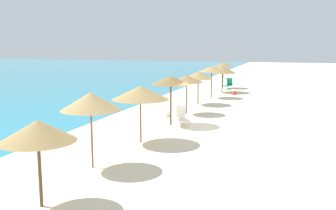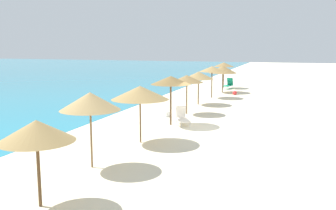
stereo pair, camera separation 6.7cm
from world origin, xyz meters
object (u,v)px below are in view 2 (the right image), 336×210
(beach_umbrella_6, at_px, (187,79))
(beach_umbrella_7, at_px, (199,75))
(beach_umbrella_3, at_px, (90,101))
(lounge_chair_1, at_px, (182,117))
(beach_ball, at_px, (235,93))
(beach_umbrella_8, at_px, (212,69))
(beach_umbrella_2, at_px, (36,131))
(beach_umbrella_5, at_px, (171,80))
(cooler_box, at_px, (166,114))
(beach_umbrella_10, at_px, (224,65))
(beach_umbrella_4, at_px, (140,93))
(lounge_chair_0, at_px, (229,84))
(beach_umbrella_9, at_px, (223,69))

(beach_umbrella_6, bearing_deg, beach_umbrella_7, 3.42)
(beach_umbrella_7, bearing_deg, beach_umbrella_3, 179.77)
(lounge_chair_1, xyz_separation_m, beach_ball, (13.99, -0.86, -0.21))
(beach_umbrella_8, bearing_deg, beach_ball, -33.98)
(beach_umbrella_6, bearing_deg, beach_umbrella_2, -179.81)
(beach_umbrella_5, height_order, beach_ball, beach_umbrella_5)
(beach_umbrella_3, relative_size, cooler_box, 5.24)
(beach_umbrella_6, distance_m, cooler_box, 2.74)
(beach_umbrella_8, bearing_deg, beach_umbrella_6, -179.55)
(beach_umbrella_3, height_order, beach_umbrella_10, beach_umbrella_3)
(beach_ball, distance_m, cooler_box, 12.23)
(beach_umbrella_6, xyz_separation_m, lounge_chair_1, (-3.39, -0.70, -1.91))
(beach_umbrella_3, xyz_separation_m, beach_umbrella_7, (16.12, -0.07, -0.28))
(beach_umbrella_4, bearing_deg, beach_umbrella_2, -179.54)
(beach_umbrella_2, xyz_separation_m, beach_umbrella_5, (11.84, -0.05, 0.35))
(beach_umbrella_6, relative_size, beach_ball, 6.53)
(lounge_chair_0, relative_size, beach_ball, 3.96)
(beach_umbrella_5, relative_size, beach_umbrella_8, 1.03)
(beach_umbrella_9, bearing_deg, beach_umbrella_3, 178.93)
(lounge_chair_0, bearing_deg, beach_umbrella_3, 99.37)
(beach_umbrella_3, bearing_deg, beach_umbrella_2, -174.16)
(beach_umbrella_9, distance_m, beach_ball, 2.90)
(beach_umbrella_3, distance_m, beach_umbrella_7, 16.12)
(beach_umbrella_2, distance_m, cooler_box, 14.36)
(lounge_chair_0, bearing_deg, beach_ball, 116.59)
(beach_umbrella_7, bearing_deg, beach_umbrella_8, -2.62)
(beach_umbrella_2, xyz_separation_m, beach_umbrella_8, (23.72, 0.12, 0.27))
(beach_umbrella_3, xyz_separation_m, beach_umbrella_4, (4.01, -0.30, -0.15))
(cooler_box, bearing_deg, beach_ball, -12.17)
(beach_umbrella_5, relative_size, lounge_chair_1, 1.86)
(beach_umbrella_9, xyz_separation_m, lounge_chair_1, (-15.55, -0.56, -1.78))
(beach_ball, bearing_deg, beach_umbrella_8, 146.02)
(cooler_box, bearing_deg, beach_umbrella_6, -36.98)
(lounge_chair_0, distance_m, cooler_box, 16.76)
(beach_umbrella_3, relative_size, beach_umbrella_6, 1.11)
(beach_umbrella_6, height_order, beach_ball, beach_umbrella_6)
(beach_umbrella_7, xyz_separation_m, beach_ball, (6.44, -1.81, -2.03))
(beach_umbrella_5, height_order, lounge_chair_0, beach_umbrella_5)
(beach_umbrella_7, xyz_separation_m, beach_umbrella_8, (4.03, -0.18, 0.24))
(beach_umbrella_4, distance_m, beach_umbrella_7, 12.11)
(beach_umbrella_2, distance_m, beach_umbrella_9, 27.69)
(beach_umbrella_7, relative_size, cooler_box, 4.63)
(beach_umbrella_3, relative_size, beach_umbrella_5, 1.01)
(beach_umbrella_7, distance_m, beach_umbrella_10, 11.75)
(beach_umbrella_8, bearing_deg, cooler_box, 174.30)
(beach_umbrella_2, height_order, beach_umbrella_7, same)
(beach_umbrella_8, distance_m, lounge_chair_1, 11.79)
(beach_umbrella_4, relative_size, lounge_chair_1, 1.77)
(beach_umbrella_3, xyz_separation_m, lounge_chair_0, (27.31, -0.49, -2.05))
(beach_umbrella_4, height_order, lounge_chair_0, beach_umbrella_4)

